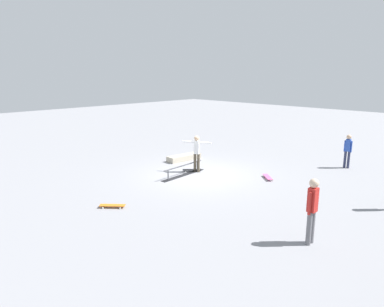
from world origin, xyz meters
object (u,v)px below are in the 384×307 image
at_px(skateboard_main, 192,170).
at_px(loose_skateboard_orange, 112,205).
at_px(bystander_blue_shirt, 348,149).
at_px(loose_skateboard_pink, 268,177).
at_px(grind_rail, 183,171).
at_px(bystander_red_shirt, 312,208).
at_px(skate_ledge, 184,157).
at_px(skater_main, 197,151).

relative_size(skateboard_main, loose_skateboard_orange, 0.99).
distance_m(bystander_blue_shirt, loose_skateboard_pink, 4.22).
bearing_deg(grind_rail, bystander_red_shirt, 69.33).
bearing_deg(bystander_blue_shirt, bystander_red_shirt, -81.87).
distance_m(bystander_red_shirt, loose_skateboard_orange, 5.95).
bearing_deg(grind_rail, skate_ledge, -138.90).
distance_m(skater_main, loose_skateboard_orange, 4.94).
height_order(grind_rail, loose_skateboard_pink, grind_rail).
distance_m(skateboard_main, loose_skateboard_pink, 3.18).
distance_m(bystander_blue_shirt, loose_skateboard_orange, 10.47).
distance_m(skater_main, loose_skateboard_pink, 3.09).
bearing_deg(loose_skateboard_pink, bystander_blue_shirt, -70.79).
relative_size(skate_ledge, loose_skateboard_orange, 2.39).
height_order(grind_rail, skate_ledge, grind_rail).
relative_size(skater_main, bystander_red_shirt, 0.94).
bearing_deg(loose_skateboard_orange, skateboard_main, -118.95).
height_order(skate_ledge, loose_skateboard_pink, skate_ledge).
bearing_deg(skater_main, skateboard_main, -175.13).
relative_size(grind_rail, loose_skateboard_orange, 3.32).
bearing_deg(bystander_red_shirt, skate_ledge, 65.97).
xyz_separation_m(bystander_blue_shirt, loose_skateboard_pink, (3.85, -1.56, -0.77)).
xyz_separation_m(skate_ledge, skater_main, (1.05, 1.86, 0.78)).
height_order(bystander_blue_shirt, loose_skateboard_orange, bystander_blue_shirt).
height_order(skate_ledge, bystander_red_shirt, bystander_red_shirt).
height_order(grind_rail, bystander_red_shirt, bystander_red_shirt).
relative_size(grind_rail, bystander_blue_shirt, 1.61).
distance_m(skateboard_main, loose_skateboard_orange, 4.80).
distance_m(skate_ledge, loose_skateboard_pink, 4.55).
bearing_deg(skater_main, loose_skateboard_pink, -0.54).
xyz_separation_m(skate_ledge, loose_skateboard_orange, (5.82, 2.81, -0.06)).
bearing_deg(bystander_red_shirt, grind_rail, 73.61).
height_order(skate_ledge, skater_main, skater_main).
distance_m(bystander_red_shirt, bystander_blue_shirt, 8.09).
distance_m(grind_rail, bystander_red_shirt, 6.80).
bearing_deg(skate_ledge, skateboard_main, 55.62).
distance_m(skate_ledge, skateboard_main, 2.04).
distance_m(grind_rail, skateboard_main, 0.66).
distance_m(loose_skateboard_orange, loose_skateboard_pink, 6.31).
relative_size(grind_rail, skate_ledge, 1.39).
bearing_deg(skateboard_main, grind_rail, -124.82).
height_order(skate_ledge, bystander_blue_shirt, bystander_blue_shirt).
xyz_separation_m(grind_rail, loose_skateboard_orange, (4.03, 0.99, -0.12)).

